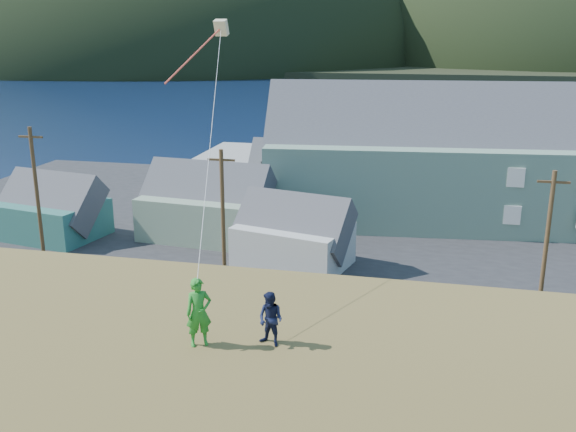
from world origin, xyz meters
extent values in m
plane|color=#0A1638|center=(0.00, 0.00, 0.00)|extent=(900.00, 900.00, 0.00)
cube|color=#4C3D19|center=(0.00, -2.00, 0.05)|extent=(110.00, 8.00, 0.10)
cube|color=#28282B|center=(0.00, 17.00, 0.06)|extent=(72.00, 36.00, 0.12)
cube|color=gray|center=(-6.00, 40.00, 0.45)|extent=(26.00, 14.00, 0.90)
cube|color=black|center=(0.00, 330.00, 1.00)|extent=(900.00, 320.00, 2.00)
ellipsoid|color=black|center=(-220.00, 280.00, 2.00)|extent=(240.00, 216.00, 108.00)
ellipsoid|color=black|center=(-120.00, 260.00, 2.00)|extent=(260.00, 234.00, 143.00)
ellipsoid|color=black|center=(-20.00, 300.00, 2.00)|extent=(200.00, 180.00, 100.00)
ellipsoid|color=black|center=(70.00, 290.00, 2.00)|extent=(230.00, 207.00, 142.60)
cube|color=slate|center=(13.59, 20.22, 3.36)|extent=(38.74, 14.55, 6.49)
cube|color=#47474C|center=(13.59, 20.22, 8.34)|extent=(39.21, 14.30, 10.52)
cube|color=#285F52|center=(-19.84, 8.57, 1.46)|extent=(8.02, 6.60, 2.68)
cube|color=#47474C|center=(-19.84, 8.57, 3.52)|extent=(8.49, 6.56, 5.23)
cube|color=gray|center=(-8.52, 11.15, 1.71)|extent=(9.52, 6.85, 3.19)
cube|color=#47474C|center=(-8.52, 11.15, 4.11)|extent=(10.00, 6.70, 5.78)
cube|color=beige|center=(-0.91, 6.46, 1.50)|extent=(7.88, 6.43, 2.76)
cube|color=#47474C|center=(-0.91, 6.46, 3.57)|extent=(8.35, 6.51, 4.89)
cube|color=gray|center=(-3.83, 24.30, 1.60)|extent=(9.31, 5.68, 2.95)
cube|color=#47474C|center=(-3.83, 24.30, 3.90)|extent=(9.81, 5.67, 5.51)
cylinder|color=#47331E|center=(-15.99, 1.50, 4.81)|extent=(0.24, 0.24, 9.38)
cylinder|color=#47331E|center=(-4.02, 1.50, 4.37)|extent=(0.24, 0.24, 8.50)
cylinder|color=#47331E|center=(13.69, 1.50, 4.18)|extent=(0.24, 0.24, 8.12)
imported|color=#B7B7B7|center=(-8.46, 23.20, 0.87)|extent=(2.53, 5.35, 1.51)
imported|color=navy|center=(3.76, 24.04, 0.84)|extent=(1.68, 4.43, 1.44)
imported|color=#9F9FA3|center=(-14.78, 18.45, 0.81)|extent=(1.75, 4.31, 1.39)
imported|color=gray|center=(-17.84, 23.17, 0.80)|extent=(1.96, 4.27, 1.36)
imported|color=navy|center=(-0.64, 18.49, 0.81)|extent=(1.70, 4.09, 1.38)
imported|color=maroon|center=(-11.49, 24.62, 0.91)|extent=(3.33, 5.95, 1.57)
imported|color=#248727|center=(1.88, -18.20, 8.12)|extent=(0.80, 0.72, 1.84)
imported|color=#151B3A|center=(3.68, -17.80, 7.93)|extent=(0.85, 0.76, 1.45)
cube|color=beige|center=(-0.13, -9.62, 15.15)|extent=(0.48, 0.46, 0.60)
cylinder|color=#FC5542|center=(-0.73, -10.87, 14.25)|extent=(0.06, 0.06, 3.31)
cylinder|color=white|center=(0.87, -13.91, 12.09)|extent=(0.02, 0.02, 10.73)
camera|label=1|loc=(7.40, -32.43, 15.10)|focal=40.00mm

